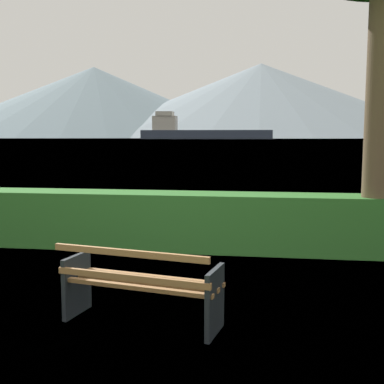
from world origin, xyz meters
name	(u,v)px	position (x,y,z in m)	size (l,w,h in m)	color
ground_plane	(143,323)	(0.00, 0.00, 0.00)	(1400.00, 1400.00, 0.00)	#567A38
water_surface	(259,139)	(0.00, 307.72, 0.00)	(620.00, 620.00, 0.00)	#7A99A8
park_bench	(140,286)	(-0.01, -0.06, 0.43)	(1.77, 0.90, 0.87)	olive
hedge_row	(190,221)	(0.00, 3.39, 0.50)	(10.10, 0.79, 0.99)	#2D6B28
cargo_ship_large	(196,131)	(-38.02, 286.01, 4.66)	(79.64, 11.02, 16.65)	#2D384C
distant_hills	(216,103)	(-50.48, 543.08, 38.45)	(773.11, 400.54, 81.12)	slate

